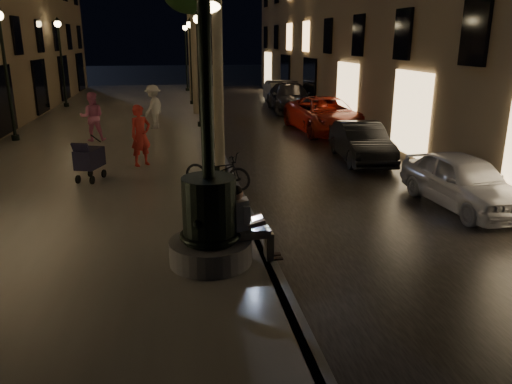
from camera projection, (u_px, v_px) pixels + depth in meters
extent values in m
plane|color=black|center=(210.00, 135.00, 21.00)|extent=(120.00, 120.00, 0.00)
cube|color=black|center=(279.00, 132.00, 21.48)|extent=(6.00, 45.00, 0.02)
cube|color=slate|center=(112.00, 135.00, 20.33)|extent=(8.00, 45.00, 0.20)
cube|color=#59595B|center=(210.00, 132.00, 20.97)|extent=(0.25, 45.00, 0.20)
cylinder|color=#59595B|center=(211.00, 251.00, 8.47)|extent=(1.40, 1.40, 0.40)
cylinder|color=black|center=(210.00, 209.00, 8.25)|extent=(0.90, 0.90, 1.10)
torus|color=black|center=(210.00, 235.00, 8.38)|extent=(1.04, 1.04, 0.10)
torus|color=black|center=(209.00, 186.00, 8.13)|extent=(0.89, 0.89, 0.09)
cylinder|color=black|center=(206.00, 77.00, 7.62)|extent=(0.20, 0.20, 3.20)
cube|color=tan|center=(243.00, 233.00, 8.47)|extent=(0.36, 0.24, 0.18)
cube|color=white|center=(239.00, 215.00, 8.36)|extent=(0.45, 0.26, 0.56)
sphere|color=tan|center=(237.00, 194.00, 8.25)|extent=(0.21, 0.21, 0.21)
sphere|color=black|center=(236.00, 192.00, 8.24)|extent=(0.21, 0.21, 0.21)
cube|color=tan|center=(257.00, 234.00, 8.42)|extent=(0.46, 0.13, 0.14)
cube|color=tan|center=(256.00, 231.00, 8.59)|extent=(0.46, 0.13, 0.14)
cube|color=tan|center=(270.00, 247.00, 8.53)|extent=(0.13, 0.12, 0.49)
cube|color=tan|center=(268.00, 243.00, 8.70)|extent=(0.13, 0.12, 0.49)
cube|color=black|center=(275.00, 259.00, 8.61)|extent=(0.26, 0.10, 0.03)
cube|color=black|center=(273.00, 255.00, 8.78)|extent=(0.26, 0.10, 0.03)
cube|color=black|center=(258.00, 228.00, 8.49)|extent=(0.24, 0.33, 0.02)
cube|color=black|center=(248.00, 223.00, 8.43)|extent=(0.09, 0.33, 0.21)
cube|color=#B2DAFF|center=(249.00, 222.00, 8.43)|extent=(0.06, 0.30, 0.18)
cylinder|color=#6B604C|center=(218.00, 83.00, 13.57)|extent=(0.28, 0.28, 5.00)
cylinder|color=#6B604C|center=(205.00, 69.00, 19.22)|extent=(0.28, 0.28, 5.10)
cylinder|color=#6B604C|center=(194.00, 64.00, 24.89)|extent=(0.28, 0.28, 4.90)
cylinder|color=#6B604C|center=(191.00, 57.00, 30.52)|extent=(0.28, 0.28, 5.20)
cylinder|color=black|center=(218.00, 169.00, 14.27)|extent=(0.28, 0.28, 0.20)
cylinder|color=black|center=(217.00, 94.00, 13.65)|extent=(0.12, 0.12, 4.40)
sphere|color=#FFD88C|center=(215.00, 7.00, 12.99)|extent=(0.36, 0.36, 0.36)
cylinder|color=black|center=(201.00, 124.00, 21.81)|extent=(0.28, 0.28, 0.20)
cylinder|color=black|center=(199.00, 75.00, 21.19)|extent=(0.12, 0.12, 4.40)
sphere|color=#FFD88C|center=(198.00, 19.00, 20.53)|extent=(0.36, 0.36, 0.36)
cone|color=black|center=(197.00, 13.00, 20.46)|extent=(0.30, 0.30, 0.22)
cylinder|color=black|center=(193.00, 102.00, 29.35)|extent=(0.28, 0.28, 0.20)
cylinder|color=black|center=(191.00, 66.00, 28.73)|extent=(0.12, 0.12, 4.40)
sphere|color=#FFD88C|center=(190.00, 24.00, 28.08)|extent=(0.36, 0.36, 0.36)
cone|color=black|center=(189.00, 20.00, 28.00)|extent=(0.30, 0.30, 0.22)
cylinder|color=black|center=(188.00, 89.00, 36.89)|extent=(0.28, 0.28, 0.20)
cylinder|color=black|center=(186.00, 60.00, 36.28)|extent=(0.12, 0.12, 4.40)
sphere|color=#FFD88C|center=(185.00, 28.00, 35.62)|extent=(0.36, 0.36, 0.36)
cone|color=black|center=(185.00, 24.00, 35.54)|extent=(0.30, 0.30, 0.22)
cylinder|color=black|center=(15.00, 138.00, 18.79)|extent=(0.28, 0.28, 0.20)
cylinder|color=black|center=(7.00, 81.00, 18.18)|extent=(0.12, 0.12, 4.40)
cylinder|color=black|center=(66.00, 105.00, 28.22)|extent=(0.28, 0.28, 0.20)
cylinder|color=black|center=(62.00, 67.00, 27.60)|extent=(0.12, 0.12, 4.40)
sphere|color=#FFD88C|center=(58.00, 24.00, 26.94)|extent=(0.36, 0.36, 0.36)
cone|color=black|center=(57.00, 19.00, 26.87)|extent=(0.30, 0.30, 0.22)
cube|color=black|center=(89.00, 158.00, 13.28)|extent=(0.75, 0.96, 0.50)
cube|color=black|center=(81.00, 149.00, 12.81)|extent=(0.49, 0.33, 0.33)
cylinder|color=black|center=(78.00, 179.00, 13.14)|extent=(0.12, 0.23, 0.22)
cylinder|color=black|center=(92.00, 180.00, 13.08)|extent=(0.12, 0.23, 0.22)
cylinder|color=black|center=(90.00, 173.00, 13.77)|extent=(0.12, 0.23, 0.22)
cylinder|color=black|center=(104.00, 174.00, 13.71)|extent=(0.12, 0.23, 0.22)
cylinder|color=black|center=(96.00, 138.00, 13.57)|extent=(0.20, 0.48, 0.31)
imported|color=#B0B1B9|center=(464.00, 181.00, 11.79)|extent=(1.76, 3.85, 1.28)
imported|color=black|center=(361.00, 142.00, 16.25)|extent=(1.66, 3.92, 1.26)
imported|color=maroon|center=(325.00, 115.00, 21.37)|extent=(2.72, 5.45, 1.48)
imported|color=#302F34|center=(290.00, 98.00, 27.54)|extent=(2.49, 5.39, 1.52)
imported|color=#A7A7A2|center=(281.00, 92.00, 30.92)|extent=(1.52, 4.30, 1.41)
imported|color=red|center=(141.00, 136.00, 14.81)|extent=(0.79, 0.73, 1.82)
imported|color=#D16E9E|center=(92.00, 117.00, 18.47)|extent=(0.94, 0.76, 1.80)
imported|color=silver|center=(153.00, 107.00, 21.04)|extent=(1.16, 1.36, 1.83)
imported|color=black|center=(217.00, 171.00, 12.59)|extent=(1.86, 1.42, 0.94)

